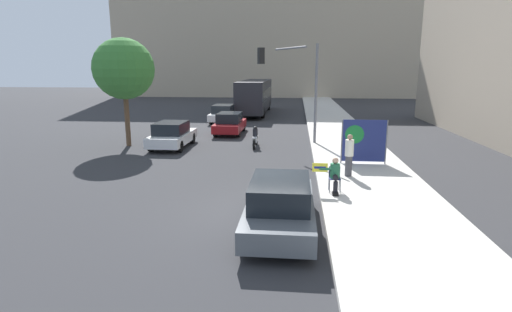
{
  "coord_description": "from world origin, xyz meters",
  "views": [
    {
      "loc": [
        0.84,
        -11.53,
        4.43
      ],
      "look_at": [
        -0.72,
        3.85,
        1.03
      ],
      "focal_mm": 28.0,
      "sensor_mm": 36.0,
      "label": 1
    }
  ],
  "objects": [
    {
      "name": "ground_plane",
      "position": [
        0.0,
        0.0,
        0.0
      ],
      "size": [
        160.0,
        160.0,
        0.0
      ],
      "primitive_type": "plane",
      "color": "#303033"
    },
    {
      "name": "sidewalk_curb",
      "position": [
        3.78,
        15.0,
        0.08
      ],
      "size": [
        4.12,
        90.0,
        0.16
      ],
      "primitive_type": "cube",
      "color": "beige",
      "rests_on": "ground_plane"
    },
    {
      "name": "building_backdrop_far",
      "position": [
        -2.0,
        56.23,
        13.39
      ],
      "size": [
        52.0,
        12.0,
        26.78
      ],
      "color": "tan",
      "rests_on": "ground_plane"
    },
    {
      "name": "seated_protester",
      "position": [
        2.21,
        2.16,
        0.83
      ],
      "size": [
        1.0,
        0.77,
        1.23
      ],
      "rotation": [
        0.0,
        0.0,
        -0.42
      ],
      "color": "#474C56",
      "rests_on": "sidewalk_curb"
    },
    {
      "name": "jogger_on_sidewalk",
      "position": [
        2.99,
        4.41,
        1.03
      ],
      "size": [
        0.34,
        0.34,
        1.7
      ],
      "rotation": [
        0.0,
        0.0,
        3.14
      ],
      "color": "#424247",
      "rests_on": "sidewalk_curb"
    },
    {
      "name": "protest_banner",
      "position": [
        3.9,
        6.67,
        1.22
      ],
      "size": [
        2.04,
        0.06,
        2.02
      ],
      "color": "slate",
      "rests_on": "sidewalk_curb"
    },
    {
      "name": "traffic_light_pole",
      "position": [
        0.78,
        11.19,
        4.01
      ],
      "size": [
        3.31,
        3.08,
        5.64
      ],
      "color": "slate",
      "rests_on": "sidewalk_curb"
    },
    {
      "name": "parked_car_curbside",
      "position": [
        0.45,
        -1.02,
        0.74
      ],
      "size": [
        1.84,
        4.67,
        1.48
      ],
      "color": "#565B60",
      "rests_on": "ground_plane"
    },
    {
      "name": "car_on_road_nearest",
      "position": [
        -6.17,
        10.28,
        0.73
      ],
      "size": [
        1.83,
        4.21,
        1.47
      ],
      "color": "white",
      "rests_on": "ground_plane"
    },
    {
      "name": "car_on_road_midblock",
      "position": [
        -3.7,
        15.43,
        0.73
      ],
      "size": [
        1.76,
        4.23,
        1.47
      ],
      "color": "maroon",
      "rests_on": "ground_plane"
    },
    {
      "name": "car_on_road_distant",
      "position": [
        -5.24,
        21.49,
        0.73
      ],
      "size": [
        1.84,
        4.7,
        1.47
      ],
      "color": "white",
      "rests_on": "ground_plane"
    },
    {
      "name": "city_bus_on_road",
      "position": [
        -3.27,
        28.12,
        1.88
      ],
      "size": [
        2.5,
        11.9,
        3.27
      ],
      "color": "#232328",
      "rests_on": "ground_plane"
    },
    {
      "name": "motorcycle_on_road",
      "position": [
        -1.47,
        10.84,
        0.53
      ],
      "size": [
        0.28,
        2.06,
        1.21
      ],
      "color": "white",
      "rests_on": "ground_plane"
    },
    {
      "name": "street_tree_near_curb",
      "position": [
        -8.88,
        10.54,
        4.39
      ],
      "size": [
        3.42,
        3.42,
        6.12
      ],
      "color": "brown",
      "rests_on": "ground_plane"
    }
  ]
}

